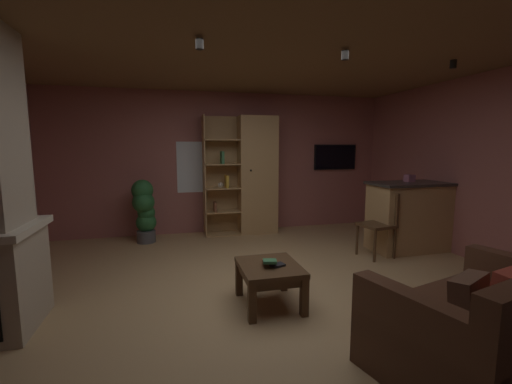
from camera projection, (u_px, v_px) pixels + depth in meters
name	position (u px, v px, depth m)	size (l,w,h in m)	color
floor	(265.00, 295.00, 3.61)	(6.15, 5.67, 0.02)	tan
wall_back	(223.00, 163.00, 6.20)	(6.27, 0.06, 2.53)	#9E5B56
wall_right	(505.00, 171.00, 4.20)	(0.06, 5.67, 2.53)	#9E5B56
ceiling	(266.00, 45.00, 3.27)	(6.15, 5.67, 0.02)	brown
window_pane_back	(199.00, 167.00, 6.07)	(0.78, 0.01, 0.91)	white
bookshelf_cabinet	(253.00, 176.00, 6.09)	(1.31, 0.41, 2.10)	tan
kitchen_bar_counter	(414.00, 216.00, 5.12)	(1.36, 0.65, 1.04)	tan
tissue_box	(409.00, 178.00, 5.10)	(0.12, 0.12, 0.11)	#995972
leather_couch	(486.00, 329.00, 2.36)	(1.72, 1.29, 0.84)	#4C2D1E
coffee_table	(270.00, 273.00, 3.32)	(0.58, 0.67, 0.41)	#4C331E
table_book_0	(278.00, 265.00, 3.27)	(0.13, 0.09, 0.02)	black
table_book_1	(269.00, 261.00, 3.30)	(0.12, 0.10, 0.03)	brown
table_book_2	(270.00, 261.00, 3.22)	(0.13, 0.10, 0.03)	#387247
dining_chair	(381.00, 220.00, 4.80)	(0.48, 0.48, 0.92)	#4C331E
potted_floor_plant	(144.00, 209.00, 5.51)	(0.38, 0.39, 1.04)	#4C4C51
wall_mounted_tv	(335.00, 157.00, 6.67)	(0.87, 0.06, 0.49)	black
track_light_spot_1	(200.00, 44.00, 2.97)	(0.07, 0.07, 0.09)	black
track_light_spot_2	(345.00, 55.00, 3.33)	(0.07, 0.07, 0.09)	black
track_light_spot_3	(453.00, 64.00, 3.70)	(0.07, 0.07, 0.09)	black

